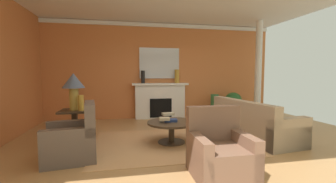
{
  "coord_description": "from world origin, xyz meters",
  "views": [
    {
      "loc": [
        -1.16,
        -4.38,
        1.43
      ],
      "look_at": [
        -0.08,
        1.0,
        1.0
      ],
      "focal_mm": 23.79,
      "sensor_mm": 36.0,
      "label": 1
    }
  ],
  "objects": [
    {
      "name": "sofa",
      "position": [
        1.7,
        0.1,
        0.3
      ],
      "size": [
        1.14,
        2.19,
        0.85
      ],
      "color": "tan",
      "rests_on": "ground_plane"
    },
    {
      "name": "ground_plane",
      "position": [
        0.0,
        0.0,
        0.0
      ],
      "size": [
        9.22,
        9.22,
        0.0
      ],
      "primitive_type": "plane",
      "color": "tan"
    },
    {
      "name": "vase_tall_corner",
      "position": [
        1.76,
        2.4,
        0.39
      ],
      "size": [
        0.26,
        0.26,
        0.77
      ],
      "primitive_type": "cylinder",
      "color": "#33703D",
      "rests_on": "ground_plane"
    },
    {
      "name": "vase_mantel_right",
      "position": [
        0.55,
        2.65,
        1.36
      ],
      "size": [
        0.15,
        0.15,
        0.44
      ],
      "primitive_type": "cylinder",
      "color": "#B7892D",
      "rests_on": "fireplace"
    },
    {
      "name": "area_rug",
      "position": [
        -0.2,
        0.05,
        0.01
      ],
      "size": [
        3.13,
        2.26,
        0.01
      ],
      "primitive_type": "cube",
      "color": "tan",
      "rests_on": "ground_plane"
    },
    {
      "name": "armchair_near_window",
      "position": [
        -2.0,
        -0.48,
        0.31
      ],
      "size": [
        0.9,
        0.9,
        0.95
      ],
      "color": "brown",
      "rests_on": "ground_plane"
    },
    {
      "name": "crown_moulding",
      "position": [
        0.0,
        2.83,
        3.0
      ],
      "size": [
        7.69,
        0.08,
        0.12
      ],
      "primitive_type": "cube",
      "color": "white"
    },
    {
      "name": "vase_on_side_table",
      "position": [
        -2.0,
        0.29,
        0.86
      ],
      "size": [
        0.11,
        0.11,
        0.31
      ],
      "primitive_type": "cylinder",
      "color": "#B7892D",
      "rests_on": "side_table"
    },
    {
      "name": "vase_mantel_left",
      "position": [
        -0.55,
        2.65,
        1.34
      ],
      "size": [
        0.12,
        0.12,
        0.4
      ],
      "primitive_type": "cylinder",
      "color": "black",
      "rests_on": "fireplace"
    },
    {
      "name": "potted_plant",
      "position": [
        2.36,
        2.29,
        0.49
      ],
      "size": [
        0.56,
        0.56,
        0.83
      ],
      "color": "#333333",
      "rests_on": "ground_plane"
    },
    {
      "name": "column_white",
      "position": [
        3.0,
        1.94,
        1.54
      ],
      "size": [
        0.2,
        0.2,
        3.08
      ],
      "primitive_type": "cylinder",
      "color": "white",
      "rests_on": "ground_plane"
    },
    {
      "name": "book_red_cover",
      "position": [
        -0.21,
        0.06,
        0.48
      ],
      "size": [
        0.27,
        0.19,
        0.06
      ],
      "primitive_type": "cube",
      "rotation": [
        0.0,
        0.0,
        -0.08
      ],
      "color": "navy",
      "rests_on": "coffee_table"
    },
    {
      "name": "mantel_mirror",
      "position": [
        -0.0,
        2.82,
        1.78
      ],
      "size": [
        1.3,
        0.04,
        0.99
      ],
      "primitive_type": "cube",
      "color": "silver"
    },
    {
      "name": "book_small_novel",
      "position": [
        -0.24,
        0.22,
        0.58
      ],
      "size": [
        0.26,
        0.17,
        0.05
      ],
      "primitive_type": "cube",
      "rotation": [
        0.0,
        0.0,
        0.1
      ],
      "color": "tan",
      "rests_on": "coffee_table"
    },
    {
      "name": "fireplace",
      "position": [
        -0.0,
        2.7,
        0.54
      ],
      "size": [
        1.8,
        0.35,
        1.14
      ],
      "color": "white",
      "rests_on": "ground_plane"
    },
    {
      "name": "armchair_facing_fireplace",
      "position": [
        0.16,
        -1.53,
        0.31
      ],
      "size": [
        0.81,
        0.81,
        0.95
      ],
      "color": "brown",
      "rests_on": "ground_plane"
    },
    {
      "name": "side_table",
      "position": [
        -2.15,
        0.41,
        0.4
      ],
      "size": [
        0.56,
        0.56,
        0.7
      ],
      "color": "#3D2D1E",
      "rests_on": "ground_plane"
    },
    {
      "name": "coffee_table",
      "position": [
        -0.2,
        0.05,
        0.34
      ],
      "size": [
        1.0,
        1.0,
        0.45
      ],
      "color": "#3D2D1E",
      "rests_on": "ground_plane"
    },
    {
      "name": "wall_fireplace",
      "position": [
        0.0,
        2.91,
        1.54
      ],
      "size": [
        7.69,
        0.12,
        3.08
      ],
      "primitive_type": "cube",
      "color": "#CC723D",
      "rests_on": "ground_plane"
    },
    {
      "name": "table_lamp",
      "position": [
        -2.15,
        0.41,
        1.22
      ],
      "size": [
        0.44,
        0.44,
        0.75
      ],
      "color": "#B28E38",
      "rests_on": "side_table"
    },
    {
      "name": "book_art_folio",
      "position": [
        -0.36,
        -0.02,
        0.53
      ],
      "size": [
        0.22,
        0.2,
        0.05
      ],
      "primitive_type": "cube",
      "rotation": [
        0.0,
        0.0,
        -0.1
      ],
      "color": "tan",
      "rests_on": "coffee_table"
    }
  ]
}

